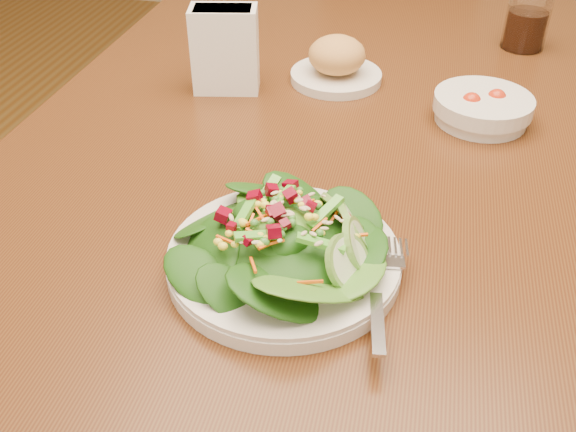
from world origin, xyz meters
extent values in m
plane|color=brown|center=(0.00, 0.00, 0.00)|extent=(5.00, 5.00, 0.00)
cube|color=#4F2E13|center=(0.00, 0.00, 0.73)|extent=(0.90, 1.40, 0.04)
cylinder|color=#34190A|center=(-0.39, 0.64, 0.35)|extent=(0.07, 0.07, 0.71)
cylinder|color=#34190A|center=(0.39, 0.64, 0.35)|extent=(0.07, 0.07, 0.71)
cube|color=#34190A|center=(0.08, 1.12, 0.48)|extent=(0.58, 0.58, 0.04)
cylinder|color=#34190A|center=(0.33, 1.26, 0.23)|extent=(0.04, 0.04, 0.45)
cylinder|color=#34190A|center=(-0.05, 1.37, 0.23)|extent=(0.04, 0.04, 0.45)
cylinder|color=#34190A|center=(0.22, 0.88, 0.23)|extent=(0.04, 0.04, 0.45)
cylinder|color=#34190A|center=(-0.17, 0.99, 0.23)|extent=(0.04, 0.04, 0.45)
cylinder|color=silver|center=(0.00, -0.38, 0.76)|extent=(0.25, 0.25, 0.02)
ellipsoid|color=#0A3A0B|center=(0.00, -0.38, 0.78)|extent=(0.17, 0.17, 0.04)
cube|color=silver|center=(0.10, -0.41, 0.77)|extent=(0.05, 0.18, 0.01)
cylinder|color=silver|center=(-0.02, 0.09, 0.76)|extent=(0.15, 0.15, 0.01)
ellipsoid|color=#C79248|center=(-0.02, 0.09, 0.80)|extent=(0.09, 0.09, 0.06)
cylinder|color=silver|center=(0.21, 0.00, 0.77)|extent=(0.14, 0.14, 0.04)
sphere|color=red|center=(0.23, 0.01, 0.78)|extent=(0.03, 0.03, 0.03)
sphere|color=red|center=(0.19, -0.01, 0.78)|extent=(0.03, 0.03, 0.03)
cylinder|color=silver|center=(0.29, 0.31, 0.82)|extent=(0.08, 0.08, 0.13)
cylinder|color=black|center=(0.29, 0.31, 0.78)|extent=(0.07, 0.07, 0.07)
cube|color=white|center=(-0.19, 0.02, 0.82)|extent=(0.11, 0.07, 0.13)
cube|color=white|center=(-0.19, 0.02, 0.83)|extent=(0.09, 0.06, 0.11)
camera|label=1|loc=(0.12, -0.88, 1.21)|focal=40.00mm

